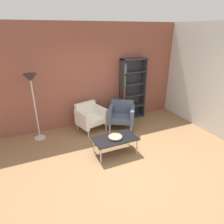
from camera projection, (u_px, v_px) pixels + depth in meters
name	position (u px, v px, depth m)	size (l,w,h in m)	color
ground_plane	(129.00, 167.00, 4.15)	(8.32, 8.32, 0.00)	olive
brick_back_panel	(90.00, 76.00, 5.64)	(6.40, 0.12, 2.90)	brown
plaster_right_partition	(215.00, 81.00, 5.14)	(0.12, 5.20, 2.90)	silver
bookshelf_tall	(131.00, 90.00, 6.15)	(0.80, 0.30, 1.90)	#333338
coffee_table_low	(115.00, 139.00, 4.48)	(1.00, 0.56, 0.40)	black
decorative_bowl	(115.00, 137.00, 4.46)	(0.32, 0.32, 0.05)	tan
armchair_near_window	(90.00, 116.00, 5.54)	(0.86, 0.82, 0.78)	white
armchair_by_bookshelf	(122.00, 115.00, 5.66)	(0.94, 0.92, 0.78)	#4C566B
floor_lamp_torchiere	(32.00, 86.00, 4.67)	(0.32, 0.32, 1.74)	silver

